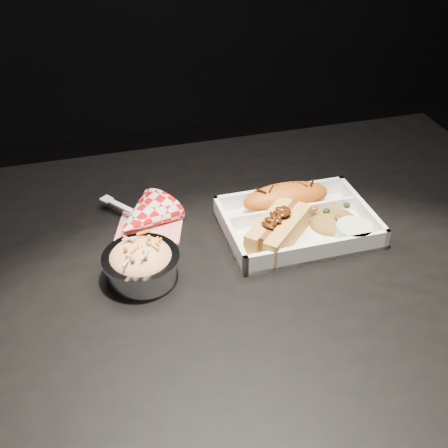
{
  "coord_description": "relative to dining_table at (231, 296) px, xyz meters",
  "views": [
    {
      "loc": [
        -0.2,
        -0.68,
        1.33
      ],
      "look_at": [
        -0.01,
        0.01,
        0.81
      ],
      "focal_mm": 45.0,
      "sensor_mm": 36.0,
      "label": 1
    }
  ],
  "objects": [
    {
      "name": "dining_table",
      "position": [
        0.0,
        0.0,
        0.0
      ],
      "size": [
        1.2,
        0.8,
        0.75
      ],
      "color": "black",
      "rests_on": "ground"
    },
    {
      "name": "fried_rice_mound",
      "position": [
        0.19,
        0.02,
        0.11
      ],
      "size": [
        0.09,
        0.07,
        0.03
      ],
      "primitive_type": "ellipsoid",
      "rotation": [
        0.0,
        0.0,
        0.01
      ],
      "color": "olive",
      "rests_on": "food_tray"
    },
    {
      "name": "foil_coleslaw_cup",
      "position": [
        -0.15,
        -0.02,
        0.12
      ],
      "size": [
        0.12,
        0.12,
        0.07
      ],
      "color": "silver",
      "rests_on": "dining_table"
    },
    {
      "name": "fried_pastry",
      "position": [
        0.13,
        0.09,
        0.12
      ],
      "size": [
        0.16,
        0.06,
        0.05
      ],
      "primitive_type": "ellipsoid",
      "rotation": [
        0.0,
        0.0,
        0.01
      ],
      "color": "#B95612",
      "rests_on": "food_tray"
    },
    {
      "name": "cupcake_liner",
      "position": [
        0.2,
        -0.03,
        0.11
      ],
      "size": [
        0.06,
        0.06,
        0.03
      ],
      "primitive_type": "cylinder",
      "color": "beige",
      "rests_on": "food_tray"
    },
    {
      "name": "food_tray",
      "position": [
        0.13,
        0.04,
        0.1
      ],
      "size": [
        0.25,
        0.18,
        0.04
      ],
      "rotation": [
        0.0,
        0.0,
        0.01
      ],
      "color": "white",
      "rests_on": "dining_table"
    },
    {
      "name": "hotdog",
      "position": [
        0.08,
        0.01,
        0.12
      ],
      "size": [
        0.14,
        0.14,
        0.06
      ],
      "rotation": [
        0.0,
        0.0,
        0.77
      ],
      "color": "gold",
      "rests_on": "food_tray"
    },
    {
      "name": "napkin_fork",
      "position": [
        -0.13,
        0.12,
        0.11
      ],
      "size": [
        0.15,
        0.16,
        0.1
      ],
      "rotation": [
        0.0,
        0.0,
        -0.93
      ],
      "color": "red",
      "rests_on": "dining_table"
    }
  ]
}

